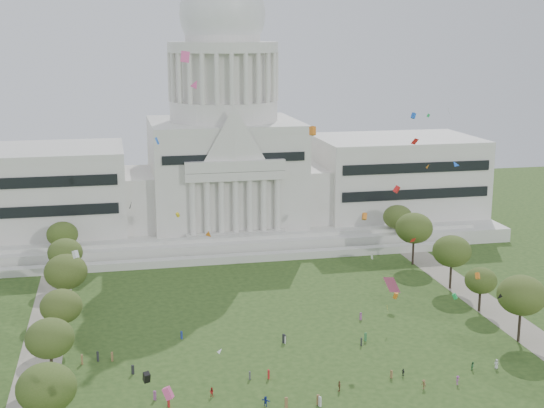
# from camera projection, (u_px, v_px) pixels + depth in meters

# --- Properties ---
(ground) EXTENTS (400.00, 400.00, 0.00)m
(ground) POSITION_uv_depth(u_px,v_px,m) (329.00, 405.00, 124.65)
(ground) COLOR #284418
(ground) RESTS_ON ground
(capitol) EXTENTS (160.00, 64.50, 91.30)m
(capitol) POSITION_uv_depth(u_px,v_px,m) (225.00, 161.00, 228.13)
(capitol) COLOR silver
(capitol) RESTS_ON ground
(path_left) EXTENTS (8.00, 160.00, 0.04)m
(path_left) POSITION_uv_depth(u_px,v_px,m) (41.00, 356.00, 143.51)
(path_left) COLOR gray
(path_left) RESTS_ON ground
(path_right) EXTENTS (8.00, 160.00, 0.04)m
(path_right) POSITION_uv_depth(u_px,v_px,m) (504.00, 317.00, 163.02)
(path_right) COLOR gray
(path_right) RESTS_ON ground
(row_tree_l_1) EXTENTS (8.86, 8.86, 12.59)m
(row_tree_l_1) POSITION_uv_depth(u_px,v_px,m) (46.00, 388.00, 110.89)
(row_tree_l_1) COLOR black
(row_tree_l_1) RESTS_ON ground
(row_tree_l_2) EXTENTS (8.42, 8.42, 11.97)m
(row_tree_l_2) POSITION_uv_depth(u_px,v_px,m) (50.00, 338.00, 130.13)
(row_tree_l_2) COLOR black
(row_tree_l_2) RESTS_ON ground
(row_tree_r_2) EXTENTS (9.55, 9.55, 13.58)m
(row_tree_r_2) POSITION_uv_depth(u_px,v_px,m) (522.00, 295.00, 148.14)
(row_tree_r_2) COLOR black
(row_tree_r_2) RESTS_ON ground
(row_tree_l_3) EXTENTS (8.12, 8.12, 11.55)m
(row_tree_l_3) POSITION_uv_depth(u_px,v_px,m) (61.00, 306.00, 146.24)
(row_tree_l_3) COLOR black
(row_tree_l_3) RESTS_ON ground
(row_tree_r_3) EXTENTS (7.01, 7.01, 9.98)m
(row_tree_r_3) POSITION_uv_depth(u_px,v_px,m) (481.00, 281.00, 165.02)
(row_tree_r_3) COLOR black
(row_tree_r_3) RESTS_ON ground
(row_tree_l_4) EXTENTS (9.29, 9.29, 13.21)m
(row_tree_l_4) POSITION_uv_depth(u_px,v_px,m) (66.00, 272.00, 163.63)
(row_tree_l_4) COLOR black
(row_tree_l_4) RESTS_ON ground
(row_tree_r_4) EXTENTS (9.19, 9.19, 13.06)m
(row_tree_r_4) POSITION_uv_depth(u_px,v_px,m) (452.00, 251.00, 179.45)
(row_tree_r_4) COLOR black
(row_tree_r_4) RESTS_ON ground
(row_tree_l_5) EXTENTS (8.33, 8.33, 11.85)m
(row_tree_l_5) POSITION_uv_depth(u_px,v_px,m) (65.00, 253.00, 181.36)
(row_tree_l_5) COLOR black
(row_tree_l_5) RESTS_ON ground
(row_tree_r_5) EXTENTS (9.82, 9.82, 13.96)m
(row_tree_r_5) POSITION_uv_depth(u_px,v_px,m) (414.00, 228.00, 198.28)
(row_tree_r_5) COLOR black
(row_tree_r_5) RESTS_ON ground
(row_tree_l_6) EXTENTS (8.19, 8.19, 11.64)m
(row_tree_l_6) POSITION_uv_depth(u_px,v_px,m) (62.00, 234.00, 198.35)
(row_tree_l_6) COLOR black
(row_tree_l_6) RESTS_ON ground
(row_tree_r_6) EXTENTS (8.42, 8.42, 11.97)m
(row_tree_r_6) POSITION_uv_depth(u_px,v_px,m) (398.00, 217.00, 216.21)
(row_tree_r_6) COLOR black
(row_tree_r_6) RESTS_ON ground
(person_0) EXTENTS (0.92, 1.06, 1.83)m
(person_0) POSITION_uv_depth(u_px,v_px,m) (496.00, 364.00, 137.87)
(person_0) COLOR silver
(person_0) RESTS_ON ground
(person_2) EXTENTS (0.91, 0.88, 1.61)m
(person_2) POSITION_uv_depth(u_px,v_px,m) (473.00, 366.00, 137.29)
(person_2) COLOR #33723F
(person_2) RESTS_ON ground
(person_3) EXTENTS (0.96, 1.23, 1.70)m
(person_3) POSITION_uv_depth(u_px,v_px,m) (424.00, 384.00, 129.97)
(person_3) COLOR olive
(person_3) RESTS_ON ground
(person_4) EXTENTS (0.63, 1.12, 1.88)m
(person_4) POSITION_uv_depth(u_px,v_px,m) (339.00, 386.00, 129.12)
(person_4) COLOR olive
(person_4) RESTS_ON ground
(person_5) EXTENTS (1.63, 1.48, 1.71)m
(person_5) POSITION_uv_depth(u_px,v_px,m) (266.00, 401.00, 123.99)
(person_5) COLOR navy
(person_5) RESTS_ON ground
(person_8) EXTENTS (0.92, 0.77, 1.63)m
(person_8) POSITION_uv_depth(u_px,v_px,m) (212.00, 392.00, 127.27)
(person_8) COLOR #B21E1E
(person_8) RESTS_ON ground
(person_9) EXTENTS (1.17, 1.16, 1.68)m
(person_9) POSITION_uv_depth(u_px,v_px,m) (458.00, 380.00, 131.50)
(person_9) COLOR #994C8C
(person_9) RESTS_ON ground
(person_10) EXTENTS (0.71, 0.91, 1.38)m
(person_10) POSITION_uv_depth(u_px,v_px,m) (403.00, 372.00, 134.97)
(person_10) COLOR #26262B
(person_10) RESTS_ON ground
(distant_crowd) EXTENTS (57.93, 40.33, 1.95)m
(distant_crowd) POSITION_uv_depth(u_px,v_px,m) (229.00, 370.00, 135.47)
(distant_crowd) COLOR #994C8C
(distant_crowd) RESTS_ON ground
(kite_swarm) EXTENTS (89.92, 98.66, 53.53)m
(kite_swarm) POSITION_uv_depth(u_px,v_px,m) (333.00, 229.00, 127.84)
(kite_swarm) COLOR green
(kite_swarm) RESTS_ON ground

